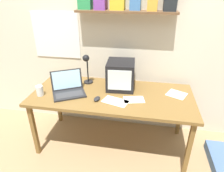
{
  "coord_description": "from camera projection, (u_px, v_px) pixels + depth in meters",
  "views": [
    {
      "loc": [
        0.35,
        -1.96,
        1.84
      ],
      "look_at": [
        0.0,
        0.0,
        0.82
      ],
      "focal_mm": 32.0,
      "sensor_mm": 36.0,
      "label": 1
    }
  ],
  "objects": [
    {
      "name": "crt_monitor",
      "position": [
        121.0,
        75.0,
        2.35
      ],
      "size": [
        0.34,
        0.36,
        0.33
      ],
      "rotation": [
        0.0,
        0.0,
        0.06
      ],
      "color": "black",
      "rests_on": "corner_desk"
    },
    {
      "name": "corner_desk",
      "position": [
        112.0,
        98.0,
        2.31
      ],
      "size": [
        1.83,
        0.8,
        0.72
      ],
      "color": "brown",
      "rests_on": "ground_plane"
    },
    {
      "name": "laptop",
      "position": [
        68.0,
        88.0,
        2.28
      ],
      "size": [
        0.45,
        0.42,
        0.24
      ],
      "rotation": [
        0.0,
        0.0,
        0.5
      ],
      "color": "#232326",
      "rests_on": "corner_desk"
    },
    {
      "name": "computer_mouse",
      "position": [
        97.0,
        99.0,
        2.15
      ],
      "size": [
        0.08,
        0.11,
        0.03
      ],
      "rotation": [
        0.0,
        0.0,
        -0.16
      ],
      "color": "#232326",
      "rests_on": "corner_desk"
    },
    {
      "name": "loose_paper_near_laptop",
      "position": [
        115.0,
        101.0,
        2.13
      ],
      "size": [
        0.3,
        0.22,
        0.0
      ],
      "rotation": [
        0.0,
        0.0,
        -0.29
      ],
      "color": "white",
      "rests_on": "corner_desk"
    },
    {
      "name": "back_wall",
      "position": [
        119.0,
        33.0,
        2.44
      ],
      "size": [
        5.6,
        0.24,
        2.6
      ],
      "color": "beige",
      "rests_on": "ground_plane"
    },
    {
      "name": "juice_glass",
      "position": [
        40.0,
        91.0,
        2.23
      ],
      "size": [
        0.08,
        0.08,
        0.12
      ],
      "color": "white",
      "rests_on": "corner_desk"
    },
    {
      "name": "printed_handout",
      "position": [
        134.0,
        100.0,
        2.16
      ],
      "size": [
        0.25,
        0.19,
        0.0
      ],
      "rotation": [
        0.0,
        0.0,
        0.22
      ],
      "color": "white",
      "rests_on": "corner_desk"
    },
    {
      "name": "loose_paper_near_monitor",
      "position": [
        177.0,
        94.0,
        2.27
      ],
      "size": [
        0.26,
        0.25,
        0.0
      ],
      "rotation": [
        0.0,
        0.0,
        -0.45
      ],
      "color": "white",
      "rests_on": "corner_desk"
    },
    {
      "name": "ground_plane",
      "position": [
        112.0,
        142.0,
        2.61
      ],
      "size": [
        12.0,
        12.0,
        0.0
      ],
      "primitive_type": "plane",
      "color": "#A08059"
    },
    {
      "name": "desk_lamp",
      "position": [
        87.0,
        66.0,
        2.41
      ],
      "size": [
        0.12,
        0.15,
        0.38
      ],
      "rotation": [
        0.0,
        0.0,
        0.05
      ],
      "color": "black",
      "rests_on": "corner_desk"
    }
  ]
}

